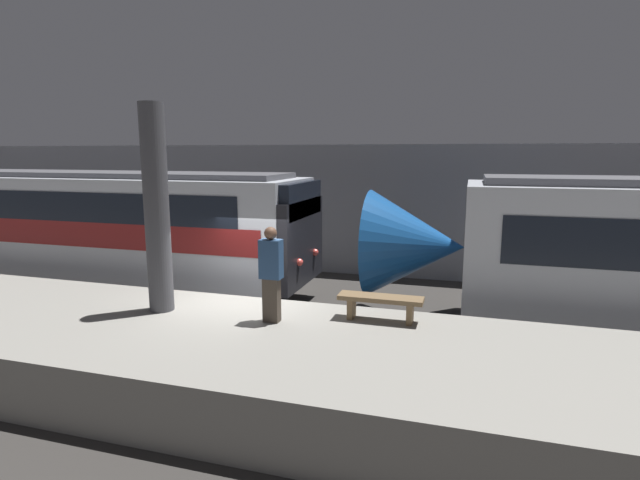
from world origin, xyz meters
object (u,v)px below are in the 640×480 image
Objects in this scene: platform_bench at (380,302)px; person_waiting at (271,272)px; train_boxy at (11,226)px; support_pillar_near at (157,209)px.

person_waiting is at bearing -161.70° from platform_bench.
support_pillar_near is at bearing -25.71° from train_boxy.
support_pillar_near is 2.48m from person_waiting.
support_pillar_near reaches higher than train_boxy.
train_boxy is 10.71m from person_waiting.
train_boxy reaches higher than platform_bench.
support_pillar_near reaches higher than platform_bench.
train_boxy is at bearing 154.29° from support_pillar_near.
platform_bench is (4.08, 0.59, -1.58)m from support_pillar_near.
train_boxy is at bearing 165.11° from platform_bench.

